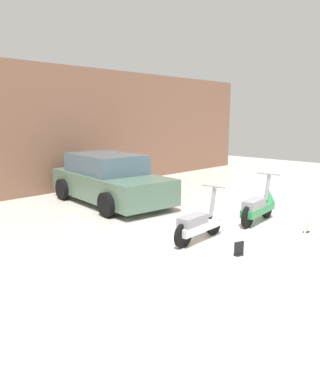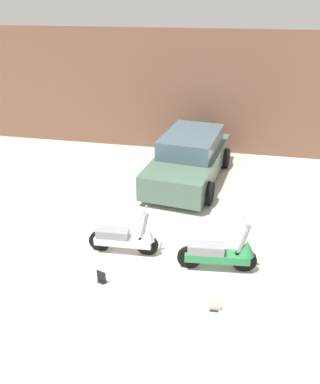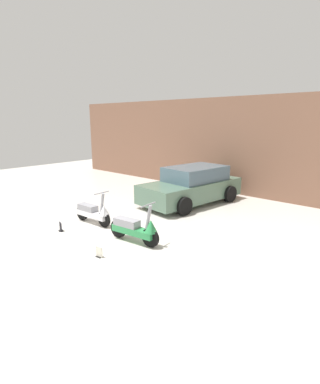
{
  "view_description": "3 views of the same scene",
  "coord_description": "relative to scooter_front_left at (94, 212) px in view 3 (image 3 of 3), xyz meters",
  "views": [
    {
      "loc": [
        -6.6,
        -3.75,
        2.49
      ],
      "look_at": [
        -0.22,
        2.46,
        0.69
      ],
      "focal_mm": 35.0,
      "sensor_mm": 36.0,
      "label": 1
    },
    {
      "loc": [
        1.32,
        -5.66,
        5.02
      ],
      "look_at": [
        -0.29,
        2.16,
        0.84
      ],
      "focal_mm": 35.0,
      "sensor_mm": 36.0,
      "label": 2
    },
    {
      "loc": [
        6.71,
        -4.51,
        3.18
      ],
      "look_at": [
        0.3,
        2.69,
        0.85
      ],
      "focal_mm": 28.0,
      "sensor_mm": 36.0,
      "label": 3
    }
  ],
  "objects": [
    {
      "name": "scooter_front_left",
      "position": [
        0.0,
        0.0,
        0.0
      ],
      "size": [
        1.55,
        0.56,
        1.08
      ],
      "rotation": [
        0.0,
        0.0,
        0.06
      ],
      "color": "black",
      "rests_on": "ground_plane"
    },
    {
      "name": "wall_back",
      "position": [
        0.75,
        6.54,
        1.69
      ],
      "size": [
        19.6,
        0.12,
        4.14
      ],
      "primitive_type": "cube",
      "color": "#845B47",
      "rests_on": "ground_plane"
    },
    {
      "name": "placard_near_left_scooter",
      "position": [
        -0.22,
        -1.04,
        -0.27
      ],
      "size": [
        0.2,
        0.17,
        0.26
      ],
      "rotation": [
        0.0,
        0.0,
        -0.33
      ],
      "color": "black",
      "rests_on": "ground_plane"
    },
    {
      "name": "ground_plane",
      "position": [
        0.75,
        -0.77,
        -0.38
      ],
      "size": [
        28.0,
        28.0,
        0.0
      ],
      "primitive_type": "plane",
      "color": "silver"
    },
    {
      "name": "placard_near_right_scooter",
      "position": [
        2.02,
        -1.34,
        -0.27
      ],
      "size": [
        0.2,
        0.13,
        0.26
      ],
      "rotation": [
        0.0,
        0.0,
        0.09
      ],
      "color": "black",
      "rests_on": "ground_plane"
    },
    {
      "name": "car_rear_left",
      "position": [
        0.83,
        4.04,
        0.3
      ],
      "size": [
        2.41,
        4.37,
        1.42
      ],
      "rotation": [
        0.0,
        0.0,
        -1.69
      ],
      "color": "#51705B",
      "rests_on": "ground_plane"
    },
    {
      "name": "scooter_front_right",
      "position": [
        2.04,
        -0.16,
        0.02
      ],
      "size": [
        1.62,
        0.58,
        1.13
      ],
      "rotation": [
        0.0,
        0.0,
        0.11
      ],
      "color": "black",
      "rests_on": "ground_plane"
    }
  ]
}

